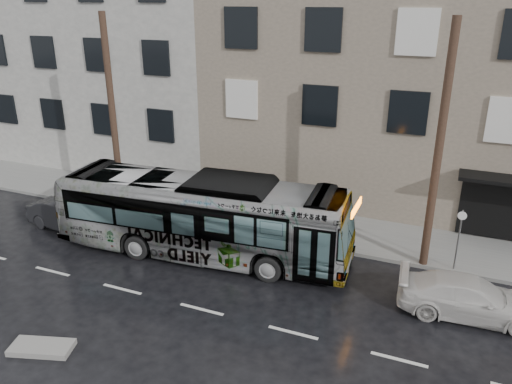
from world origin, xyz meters
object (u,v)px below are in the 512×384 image
at_px(utility_pole_front, 439,151).
at_px(sign_post, 458,240).
at_px(dark_sedan, 71,215).
at_px(white_sedan, 469,298).
at_px(bus, 202,216).
at_px(utility_pole_rear, 113,116).

distance_m(utility_pole_front, sign_post, 3.48).
xyz_separation_m(utility_pole_front, dark_sedan, (-14.79, -2.59, -3.96)).
relative_size(sign_post, white_sedan, 0.54).
bearing_deg(white_sedan, sign_post, 6.19).
distance_m(bus, dark_sedan, 6.55).
distance_m(utility_pole_front, bus, 9.14).
bearing_deg(bus, sign_post, -80.74).
relative_size(utility_pole_front, utility_pole_rear, 1.00).
height_order(utility_pole_front, dark_sedan, utility_pole_front).
bearing_deg(sign_post, utility_pole_rear, 180.00).
xyz_separation_m(white_sedan, dark_sedan, (-16.42, 0.12, 0.04)).
xyz_separation_m(utility_pole_rear, dark_sedan, (-0.79, -2.59, -3.96)).
distance_m(sign_post, white_sedan, 2.85).
distance_m(utility_pole_front, dark_sedan, 15.53).
bearing_deg(sign_post, white_sedan, -78.94).
height_order(bus, dark_sedan, bus).
relative_size(bus, dark_sedan, 2.83).
height_order(sign_post, white_sedan, sign_post).
relative_size(utility_pole_front, bus, 0.76).
bearing_deg(white_sedan, utility_pole_rear, 75.30).
xyz_separation_m(utility_pole_front, white_sedan, (1.63, -2.71, -4.00)).
distance_m(utility_pole_rear, white_sedan, 16.36).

